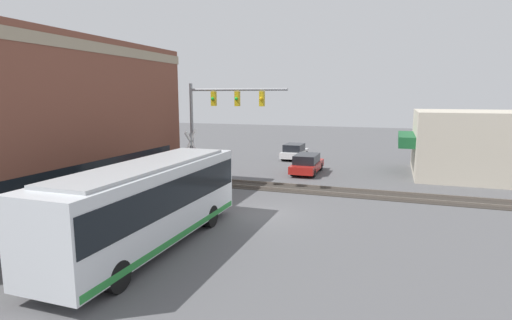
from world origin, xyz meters
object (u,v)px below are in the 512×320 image
(pedestrian_at_crossing, at_px, (221,176))
(parked_car_red, at_px, (307,164))
(city_bus, at_px, (149,202))
(parked_car_white, at_px, (294,152))
(crossing_signal, at_px, (191,154))

(pedestrian_at_crossing, bearing_deg, parked_car_red, -28.48)
(city_bus, bearing_deg, parked_car_white, -0.00)
(city_bus, distance_m, parked_car_red, 17.32)
(parked_car_red, xyz_separation_m, pedestrian_at_crossing, (-7.29, 3.96, 0.21))
(city_bus, xyz_separation_m, parked_car_white, (23.68, -0.00, -1.18))
(parked_car_white, bearing_deg, city_bus, 180.00)
(crossing_signal, bearing_deg, parked_car_red, -36.04)
(crossing_signal, xyz_separation_m, parked_car_white, (14.47, -3.13, -1.63))
(city_bus, distance_m, pedestrian_at_crossing, 9.93)
(crossing_signal, relative_size, pedestrian_at_crossing, 2.16)
(city_bus, relative_size, parked_car_red, 2.20)
(city_bus, height_order, crossing_signal, crossing_signal)
(parked_car_white, relative_size, pedestrian_at_crossing, 2.45)
(city_bus, height_order, pedestrian_at_crossing, city_bus)
(crossing_signal, bearing_deg, pedestrian_at_crossing, -71.89)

